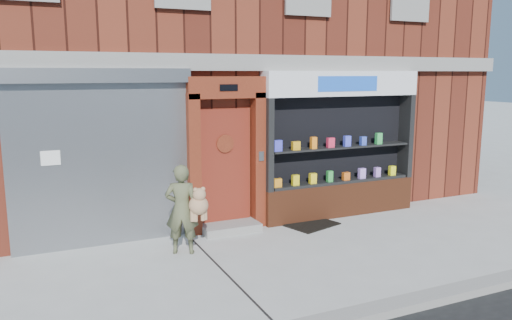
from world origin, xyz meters
TOP-DOWN VIEW (x-y plane):
  - ground at (0.00, 0.00)m, footprint 80.00×80.00m
  - curb at (0.00, -2.15)m, footprint 60.00×0.30m
  - building at (-0.00, 5.99)m, footprint 12.00×8.16m
  - shutter_bay at (-3.00, 1.93)m, footprint 3.10×0.30m
  - red_door_bay at (-0.75, 1.86)m, footprint 1.52×0.58m
  - pharmacy_bay at (1.75, 1.81)m, footprint 3.50×0.41m
  - woman at (-1.86, 0.94)m, footprint 0.72×0.61m
  - doormat at (0.87, 1.40)m, footprint 1.12×0.93m

SIDE VIEW (x-z plane):
  - ground at x=0.00m, z-range 0.00..0.00m
  - doormat at x=0.87m, z-range 0.00..0.02m
  - curb at x=0.00m, z-range 0.00..0.12m
  - woman at x=-1.86m, z-range 0.02..1.52m
  - pharmacy_bay at x=1.75m, z-range -0.13..2.87m
  - red_door_bay at x=-0.75m, z-range 0.01..2.91m
  - shutter_bay at x=-3.00m, z-range 0.20..3.24m
  - building at x=0.00m, z-range 0.00..8.00m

